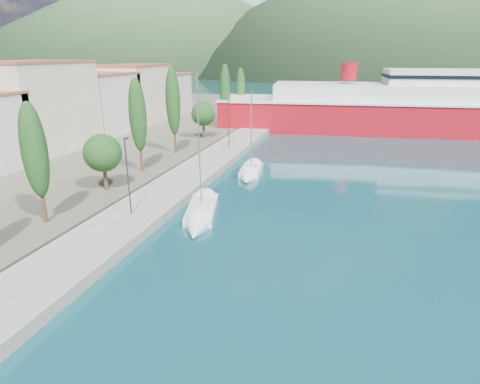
% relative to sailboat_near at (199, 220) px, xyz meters
% --- Properties ---
extents(ground, '(1400.00, 1400.00, 0.00)m').
position_rel_sailboat_near_xyz_m(ground, '(3.85, 104.52, -0.30)').
color(ground, '#104149').
extents(quay, '(5.00, 88.00, 0.80)m').
position_rel_sailboat_near_xyz_m(quay, '(-5.15, 10.52, 0.10)').
color(quay, gray).
rests_on(quay, ground).
extents(hills_far, '(1480.00, 900.00, 180.00)m').
position_rel_sailboat_near_xyz_m(hills_far, '(142.44, 603.25, 77.09)').
color(hills_far, slate).
rests_on(hills_far, ground).
extents(town_buildings, '(9.20, 69.20, 11.30)m').
position_rel_sailboat_near_xyz_m(town_buildings, '(-28.15, 21.42, 5.27)').
color(town_buildings, beige).
rests_on(town_buildings, land_strip).
extents(tree_row, '(3.55, 62.52, 10.73)m').
position_rel_sailboat_near_xyz_m(tree_row, '(-10.62, 16.95, 5.55)').
color(tree_row, '#47301E').
rests_on(tree_row, land_strip).
extents(lamp_posts, '(0.15, 47.33, 6.06)m').
position_rel_sailboat_near_xyz_m(lamp_posts, '(-5.15, -0.03, 3.78)').
color(lamp_posts, '#2D2D33').
rests_on(lamp_posts, quay).
extents(sailboat_near, '(4.35, 8.91, 12.41)m').
position_rel_sailboat_near_xyz_m(sailboat_near, '(0.00, 0.00, 0.00)').
color(sailboat_near, silver).
rests_on(sailboat_near, ground).
extents(sailboat_mid, '(2.93, 7.01, 10.01)m').
position_rel_sailboat_near_xyz_m(sailboat_mid, '(0.62, 13.17, -0.02)').
color(sailboat_mid, silver).
rests_on(sailboat_mid, ground).
extents(ferry, '(61.28, 19.44, 11.96)m').
position_rel_sailboat_near_xyz_m(ferry, '(17.83, 46.90, 3.34)').
color(ferry, '#9F0C17').
rests_on(ferry, ground).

